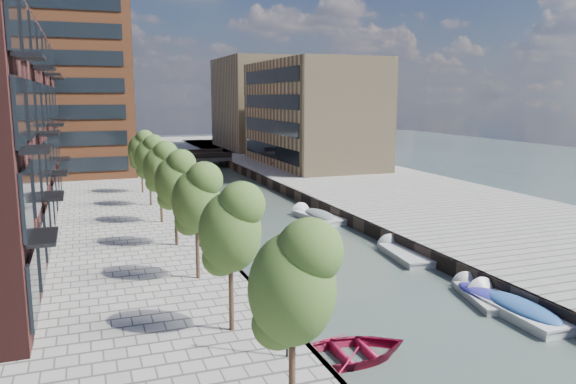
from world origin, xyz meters
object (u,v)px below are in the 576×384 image
tree_0 (292,281)px  car (278,160)px  tree_3 (175,178)px  tree_4 (160,165)px  motorboat_0 (480,295)px  sloop_4 (175,198)px  bridge (184,158)px  motorboat_3 (513,309)px  tree_5 (149,156)px  sloop_2 (349,359)px  tree_6 (141,149)px  motorboat_2 (401,254)px  tree_1 (230,226)px  sloop_3 (285,295)px  motorboat_4 (316,217)px  tree_2 (196,197)px

tree_0 → car: 61.71m
tree_3 → tree_4: bearing=90.0°
tree_4 → motorboat_0: 24.24m
sloop_4 → motorboat_0: (10.30, -34.72, 0.18)m
bridge → motorboat_3: bearing=-85.1°
tree_5 → sloop_2: 30.93m
tree_6 → car: size_ratio=1.48×
motorboat_2 → bridge: bearing=96.1°
bridge → motorboat_3: (5.33, -61.59, -1.16)m
sloop_2 → tree_0: bearing=138.1°
tree_1 → car: size_ratio=1.48×
bridge → tree_5: bearing=-104.4°
car → tree_1: bearing=-89.1°
tree_6 → motorboat_3: bearing=-68.8°
bridge → motorboat_3: bridge is taller
sloop_4 → sloop_2: bearing=-162.3°
car → motorboat_0: bearing=-75.1°
motorboat_2 → motorboat_0: bearing=-92.4°
tree_5 → sloop_4: (3.34, 8.34, -5.31)m
motorboat_0 → motorboat_2: bearing=87.6°
tree_4 → tree_5: 7.00m
tree_6 → motorboat_0: tree_6 is taller
sloop_3 → car: size_ratio=1.15×
tree_4 → tree_6: (0.00, 14.00, 0.00)m
tree_0 → sloop_2: size_ratio=1.16×
tree_4 → motorboat_4: size_ratio=0.99×
motorboat_0 → motorboat_2: size_ratio=0.87×
sloop_3 → car: 48.39m
sloop_2 → car: (15.53, 53.53, 1.69)m
tree_0 → tree_2: (0.00, 14.00, 0.00)m
motorboat_4 → tree_0: bearing=-114.2°
sloop_4 → car: size_ratio=1.16×
tree_6 → motorboat_0: bearing=-67.8°
tree_2 → motorboat_4: 20.42m
tree_1 → tree_4: bearing=90.0°
tree_6 → sloop_2: bearing=-83.5°
tree_0 → tree_5: size_ratio=1.00×
tree_4 → motorboat_4: (13.01, 0.90, -5.08)m
tree_5 → car: size_ratio=1.48×
tree_4 → sloop_3: size_ratio=1.29×
tree_3 → car: tree_3 is taller
bridge → tree_1: tree_1 is taller
tree_1 → car: tree_1 is taller
tree_1 → motorboat_2: bearing=35.2°
sloop_3 → tree_3: bearing=43.6°
motorboat_4 → tree_4: bearing=-176.0°
motorboat_0 → motorboat_3: motorboat_3 is taller
tree_6 → motorboat_4: (13.01, -13.10, -5.08)m
tree_3 → sloop_4: size_ratio=1.27×
sloop_3 → car: car is taller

